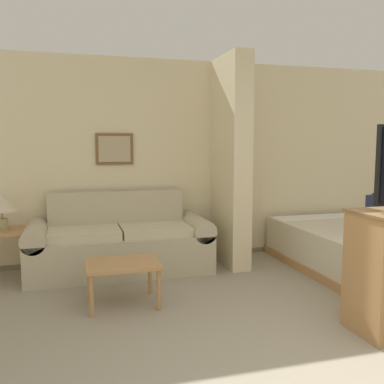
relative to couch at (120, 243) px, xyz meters
name	(u,v)px	position (x,y,z in m)	size (l,w,h in m)	color
wall_back	(198,161)	(1.11, 0.48, 0.95)	(7.05, 0.16, 2.60)	beige
wall_partition_pillar	(230,162)	(1.40, -0.01, 0.96)	(0.24, 0.86, 2.60)	beige
couch	(120,243)	(0.00, 0.00, 0.00)	(2.15, 0.84, 0.94)	#B7AD8E
coffee_table	(122,267)	(-0.09, -1.09, 0.03)	(0.68, 0.53, 0.42)	#B27F4C
side_table	(3,237)	(-1.29, 0.05, 0.15)	(0.50, 0.50, 0.58)	#B27F4C
table_lamp	(1,204)	(-1.29, 0.05, 0.52)	(0.34, 0.34, 0.40)	tan
bed	(360,247)	(2.86, -0.66, -0.08)	(1.60, 2.08, 0.51)	#B27F4C
backpack	(384,211)	(2.90, -0.99, 0.42)	(0.34, 0.23, 0.48)	#232D4C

